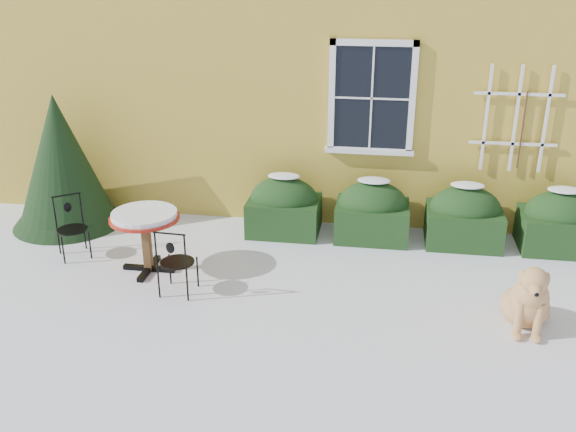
% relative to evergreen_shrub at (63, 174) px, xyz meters
% --- Properties ---
extents(ground, '(80.00, 80.00, 0.00)m').
position_rel_evergreen_shrub_xyz_m(ground, '(3.64, -2.36, -0.81)').
color(ground, white).
rests_on(ground, ground).
extents(hedge_row, '(4.95, 0.80, 0.91)m').
position_rel_evergreen_shrub_xyz_m(hedge_row, '(5.29, 0.19, -0.41)').
color(hedge_row, black).
rests_on(hedge_row, ground).
extents(evergreen_shrub, '(1.66, 1.66, 2.01)m').
position_rel_evergreen_shrub_xyz_m(evergreen_shrub, '(0.00, 0.00, 0.00)').
color(evergreen_shrub, black).
rests_on(evergreen_shrub, ground).
extents(bistro_table, '(0.90, 0.90, 0.83)m').
position_rel_evergreen_shrub_xyz_m(bistro_table, '(1.79, -1.35, -0.12)').
color(bistro_table, black).
rests_on(bistro_table, ground).
extents(patio_chair_near, '(0.42, 0.42, 0.88)m').
position_rel_evergreen_shrub_xyz_m(patio_chair_near, '(2.36, -1.88, -0.37)').
color(patio_chair_near, black).
rests_on(patio_chair_near, ground).
extents(patio_chair_far, '(0.52, 0.52, 0.85)m').
position_rel_evergreen_shrub_xyz_m(patio_chair_far, '(0.60, -1.05, -0.39)').
color(patio_chair_far, black).
rests_on(patio_chair_far, ground).
extents(dog, '(0.60, 0.95, 0.86)m').
position_rel_evergreen_shrub_xyz_m(dog, '(6.42, -2.05, -0.46)').
color(dog, tan).
rests_on(dog, ground).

